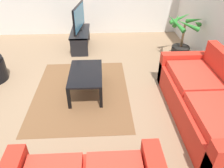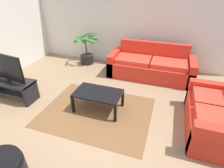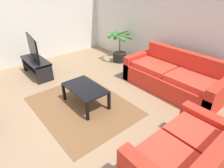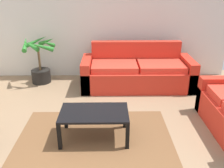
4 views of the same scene
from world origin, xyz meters
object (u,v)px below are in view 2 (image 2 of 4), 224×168
coffee_table (98,95)px  tv (5,67)px  potted_palm (87,51)px  tv_stand (11,87)px  couch_loveseat (217,117)px  couch_main (151,66)px

coffee_table → tv: bearing=-173.3°
potted_palm → coffee_table: bearing=-59.0°
tv → coffee_table: size_ratio=1.08×
tv_stand → potted_palm: potted_palm is taller
couch_loveseat → tv: 4.26m
couch_main → tv_stand: bearing=-143.1°
coffee_table → potted_palm: bearing=121.0°
couch_loveseat → coffee_table: size_ratio=1.62×
couch_main → couch_loveseat: size_ratio=1.49×
couch_main → couch_loveseat: 2.27m
tv_stand → coffee_table: (2.01, 0.24, 0.06)m
coffee_table → couch_loveseat: bearing=2.3°
tv_stand → coffee_table: tv_stand is taller
couch_loveseat → tv_stand: couch_loveseat is taller
tv → coffee_table: (2.01, 0.24, -0.42)m
couch_main → tv: (-2.81, -2.11, 0.48)m
tv_stand → coffee_table: size_ratio=1.16×
couch_main → potted_palm: bearing=172.9°
couch_loveseat → tv_stand: 4.23m
couch_main → coffee_table: (-0.80, -1.87, 0.06)m
coffee_table → potted_palm: potted_palm is taller
couch_main → potted_palm: 2.10m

